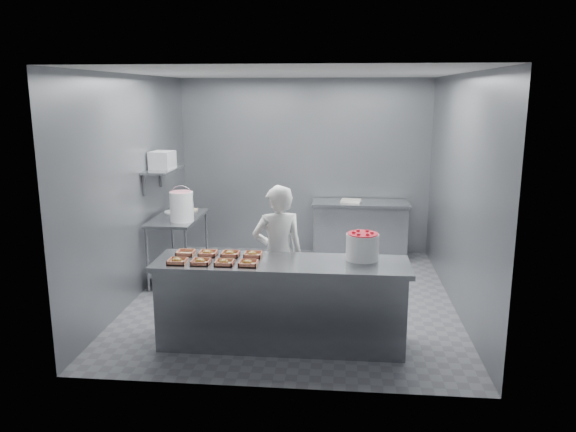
{
  "coord_description": "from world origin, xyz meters",
  "views": [
    {
      "loc": [
        0.59,
        -6.78,
        2.58
      ],
      "look_at": [
        -0.04,
        -0.2,
        1.12
      ],
      "focal_mm": 35.0,
      "sensor_mm": 36.0,
      "label": 1
    }
  ],
  "objects_px": {
    "tray_2": "(224,262)",
    "tray_5": "(208,253)",
    "prep_table": "(179,238)",
    "tray_3": "(248,263)",
    "worker": "(278,254)",
    "tray_4": "(186,253)",
    "tray_6": "(230,254)",
    "tray_7": "(253,254)",
    "strawberry_tub": "(362,245)",
    "service_counter": "(281,303)",
    "back_counter": "(360,230)",
    "glaze_bucket": "(182,206)",
    "tray_1": "(201,262)",
    "tray_0": "(177,261)",
    "appliance": "(162,160)"
  },
  "relations": [
    {
      "from": "prep_table",
      "to": "tray_7",
      "type": "bearing_deg",
      "value": -53.42
    },
    {
      "from": "prep_table",
      "to": "tray_4",
      "type": "relative_size",
      "value": 6.4
    },
    {
      "from": "tray_7",
      "to": "appliance",
      "type": "height_order",
      "value": "appliance"
    },
    {
      "from": "prep_table",
      "to": "tray_1",
      "type": "relative_size",
      "value": 6.4
    },
    {
      "from": "tray_5",
      "to": "glaze_bucket",
      "type": "distance_m",
      "value": 1.7
    },
    {
      "from": "tray_5",
      "to": "tray_7",
      "type": "xyz_separation_m",
      "value": [
        0.48,
        0.0,
        0.0
      ]
    },
    {
      "from": "worker",
      "to": "prep_table",
      "type": "bearing_deg",
      "value": -60.82
    },
    {
      "from": "appliance",
      "to": "tray_3",
      "type": "bearing_deg",
      "value": -47.74
    },
    {
      "from": "back_counter",
      "to": "tray_3",
      "type": "xyz_separation_m",
      "value": [
        -1.22,
        -3.4,
        0.47
      ]
    },
    {
      "from": "tray_5",
      "to": "glaze_bucket",
      "type": "height_order",
      "value": "glaze_bucket"
    },
    {
      "from": "service_counter",
      "to": "glaze_bucket",
      "type": "relative_size",
      "value": 5.42
    },
    {
      "from": "tray_6",
      "to": "tray_7",
      "type": "relative_size",
      "value": 1.0
    },
    {
      "from": "tray_4",
      "to": "tray_6",
      "type": "xyz_separation_m",
      "value": [
        0.48,
        -0.0,
        0.0
      ]
    },
    {
      "from": "back_counter",
      "to": "tray_3",
      "type": "height_order",
      "value": "tray_3"
    },
    {
      "from": "tray_7",
      "to": "strawberry_tub",
      "type": "xyz_separation_m",
      "value": [
        1.14,
        -0.0,
        0.13
      ]
    },
    {
      "from": "tray_5",
      "to": "appliance",
      "type": "xyz_separation_m",
      "value": [
        -1.02,
        1.77,
        0.76
      ]
    },
    {
      "from": "tray_2",
      "to": "tray_5",
      "type": "relative_size",
      "value": 1.0
    },
    {
      "from": "tray_7",
      "to": "glaze_bucket",
      "type": "xyz_separation_m",
      "value": [
        -1.19,
        1.54,
        0.18
      ]
    },
    {
      "from": "back_counter",
      "to": "tray_0",
      "type": "height_order",
      "value": "tray_0"
    },
    {
      "from": "tray_6",
      "to": "tray_3",
      "type": "bearing_deg",
      "value": -51.85
    },
    {
      "from": "tray_7",
      "to": "worker",
      "type": "distance_m",
      "value": 0.51
    },
    {
      "from": "prep_table",
      "to": "tray_0",
      "type": "relative_size",
      "value": 6.4
    },
    {
      "from": "tray_0",
      "to": "worker",
      "type": "distance_m",
      "value": 1.21
    },
    {
      "from": "prep_table",
      "to": "tray_3",
      "type": "relative_size",
      "value": 6.4
    },
    {
      "from": "service_counter",
      "to": "tray_7",
      "type": "relative_size",
      "value": 13.88
    },
    {
      "from": "worker",
      "to": "tray_4",
      "type": "bearing_deg",
      "value": 5.92
    },
    {
      "from": "strawberry_tub",
      "to": "tray_1",
      "type": "bearing_deg",
      "value": -169.39
    },
    {
      "from": "tray_3",
      "to": "tray_5",
      "type": "height_order",
      "value": "same"
    },
    {
      "from": "glaze_bucket",
      "to": "appliance",
      "type": "distance_m",
      "value": 0.7
    },
    {
      "from": "tray_7",
      "to": "back_counter",
      "type": "bearing_deg",
      "value": 68.56
    },
    {
      "from": "tray_3",
      "to": "appliance",
      "type": "xyz_separation_m",
      "value": [
        -1.5,
        2.08,
        0.76
      ]
    },
    {
      "from": "prep_table",
      "to": "strawberry_tub",
      "type": "distance_m",
      "value": 3.09
    },
    {
      "from": "service_counter",
      "to": "tray_4",
      "type": "relative_size",
      "value": 13.88
    },
    {
      "from": "appliance",
      "to": "tray_1",
      "type": "bearing_deg",
      "value": -57.41
    },
    {
      "from": "tray_6",
      "to": "tray_1",
      "type": "bearing_deg",
      "value": -128.15
    },
    {
      "from": "prep_table",
      "to": "tray_4",
      "type": "xyz_separation_m",
      "value": [
        0.62,
        -1.8,
        0.33
      ]
    },
    {
      "from": "tray_0",
      "to": "tray_4",
      "type": "xyz_separation_m",
      "value": [
        0.0,
        0.31,
        -0.0
      ]
    },
    {
      "from": "tray_2",
      "to": "back_counter",
      "type": "bearing_deg",
      "value": 66.83
    },
    {
      "from": "tray_1",
      "to": "tray_5",
      "type": "xyz_separation_m",
      "value": [
        0.0,
        0.31,
        0.0
      ]
    },
    {
      "from": "tray_3",
      "to": "service_counter",
      "type": "bearing_deg",
      "value": 25.76
    },
    {
      "from": "prep_table",
      "to": "appliance",
      "type": "xyz_separation_m",
      "value": [
        -0.17,
        -0.02,
        1.09
      ]
    },
    {
      "from": "tray_7",
      "to": "glaze_bucket",
      "type": "bearing_deg",
      "value": 127.83
    },
    {
      "from": "back_counter",
      "to": "tray_4",
      "type": "distance_m",
      "value": 3.68
    },
    {
      "from": "back_counter",
      "to": "tray_1",
      "type": "xyz_separation_m",
      "value": [
        -1.7,
        -3.4,
        0.47
      ]
    },
    {
      "from": "worker",
      "to": "glaze_bucket",
      "type": "relative_size",
      "value": 3.31
    },
    {
      "from": "tray_0",
      "to": "tray_7",
      "type": "height_order",
      "value": "same"
    },
    {
      "from": "tray_4",
      "to": "tray_5",
      "type": "xyz_separation_m",
      "value": [
        0.24,
        -0.0,
        0.0
      ]
    },
    {
      "from": "service_counter",
      "to": "strawberry_tub",
      "type": "bearing_deg",
      "value": 10.38
    },
    {
      "from": "back_counter",
      "to": "tray_4",
      "type": "bearing_deg",
      "value": -121.98
    },
    {
      "from": "tray_5",
      "to": "strawberry_tub",
      "type": "relative_size",
      "value": 0.56
    }
  ]
}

